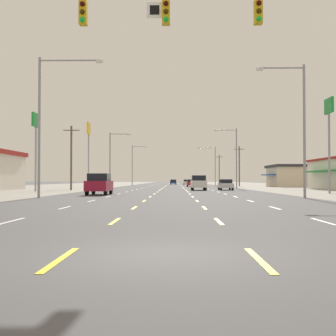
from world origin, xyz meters
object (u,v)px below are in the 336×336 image
(suv_far_left_nearest, at_px, (99,184))
(pole_sign_right_row_1, at_px, (329,121))
(streetlight_right_row_1, at_px, (234,154))
(streetlight_right_row_2, at_px, (213,163))
(hatchback_far_right_far, at_px, (198,182))
(streetlight_left_row_1, at_px, (112,156))
(sedan_inner_right_farther, at_px, (187,182))
(streetlight_left_row_2, at_px, (134,163))
(sedan_inner_right_midfar, at_px, (191,183))
(pole_sign_left_row_1, at_px, (36,130))
(sedan_center_turn_farthest, at_px, (173,182))
(pole_sign_left_row_2, at_px, (89,137))
(suv_inner_right_near, at_px, (199,183))
(sedan_far_right_mid, at_px, (226,184))
(streetlight_left_row_0, at_px, (46,116))
(streetlight_right_row_0, at_px, (300,122))

(suv_far_left_nearest, xyz_separation_m, pole_sign_right_row_1, (22.86, 4.49, 6.44))
(streetlight_right_row_1, relative_size, streetlight_right_row_2, 1.02)
(hatchback_far_right_far, distance_m, streetlight_left_row_1, 56.74)
(suv_far_left_nearest, height_order, sedan_inner_right_farther, suv_far_left_nearest)
(pole_sign_right_row_1, bearing_deg, streetlight_left_row_2, 111.54)
(hatchback_far_right_far, height_order, sedan_inner_right_farther, hatchback_far_right_far)
(streetlight_right_row_1, distance_m, streetlight_left_row_2, 43.58)
(sedan_inner_right_midfar, bearing_deg, pole_sign_left_row_1, -117.57)
(streetlight_right_row_1, height_order, streetlight_right_row_2, streetlight_right_row_1)
(sedan_inner_right_midfar, relative_size, sedan_center_turn_farthest, 1.00)
(streetlight_left_row_1, distance_m, streetlight_left_row_2, 38.93)
(streetlight_left_row_2, bearing_deg, streetlight_right_row_2, 0.00)
(suv_far_left_nearest, bearing_deg, pole_sign_left_row_2, 102.09)
(pole_sign_left_row_2, relative_size, streetlight_right_row_1, 1.18)
(streetlight_left_row_2, relative_size, streetlight_right_row_2, 1.03)
(streetlight_left_row_1, bearing_deg, suv_inner_right_near, -41.90)
(hatchback_far_right_far, distance_m, pole_sign_left_row_2, 53.13)
(suv_far_left_nearest, relative_size, sedan_inner_right_midfar, 1.09)
(suv_inner_right_near, height_order, pole_sign_left_row_1, pole_sign_left_row_1)
(streetlight_left_row_2, bearing_deg, hatchback_far_right_far, 42.34)
(sedan_inner_right_farther, xyz_separation_m, streetlight_left_row_1, (-13.46, -59.18, 4.42))
(sedan_inner_right_farther, height_order, sedan_center_turn_farthest, same)
(pole_sign_left_row_1, xyz_separation_m, pole_sign_left_row_2, (1.71, 24.99, 1.44))
(sedan_center_turn_farthest, height_order, streetlight_left_row_2, streetlight_left_row_2)
(pole_sign_right_row_1, bearing_deg, sedan_far_right_mid, 119.01)
(sedan_center_turn_farthest, bearing_deg, streetlight_left_row_2, -113.90)
(sedan_center_turn_farthest, xyz_separation_m, streetlight_left_row_0, (-9.46, -99.54, 5.56))
(pole_sign_left_row_1, distance_m, pole_sign_left_row_2, 25.09)
(sedan_far_right_mid, distance_m, streetlight_left_row_1, 20.59)
(sedan_inner_right_midfar, distance_m, sedan_inner_right_farther, 39.55)
(sedan_center_turn_farthest, bearing_deg, pole_sign_left_row_1, -101.59)
(suv_inner_right_near, height_order, streetlight_left_row_2, streetlight_left_row_2)
(sedan_center_turn_farthest, relative_size, pole_sign_left_row_1, 0.48)
(suv_far_left_nearest, xyz_separation_m, hatchback_far_right_far, (13.59, 85.23, -0.24))
(streetlight_right_row_0, distance_m, streetlight_right_row_1, 38.92)
(streetlight_left_row_2, bearing_deg, pole_sign_left_row_1, -96.59)
(hatchback_far_right_far, bearing_deg, pole_sign_right_row_1, -83.45)
(suv_inner_right_near, relative_size, streetlight_right_row_1, 0.51)
(streetlight_right_row_0, height_order, streetlight_left_row_1, streetlight_right_row_0)
(streetlight_left_row_0, bearing_deg, suv_far_left_nearest, 69.70)
(sedan_far_right_mid, height_order, sedan_inner_right_farther, same)
(suv_inner_right_near, bearing_deg, sedan_center_turn_farthest, 92.88)
(sedan_far_right_mid, height_order, hatchback_far_right_far, hatchback_far_right_far)
(sedan_far_right_mid, distance_m, sedan_center_turn_farthest, 71.68)
(streetlight_right_row_0, bearing_deg, suv_far_left_nearest, 154.90)
(sedan_far_right_mid, xyz_separation_m, streetlight_right_row_1, (2.58, 10.68, 4.78))
(suv_inner_right_near, relative_size, streetlight_right_row_0, 0.48)
(sedan_inner_right_midfar, height_order, sedan_center_turn_farthest, same)
(hatchback_far_right_far, relative_size, streetlight_left_row_0, 0.36)
(hatchback_far_right_far, height_order, sedan_center_turn_farthest, hatchback_far_right_far)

